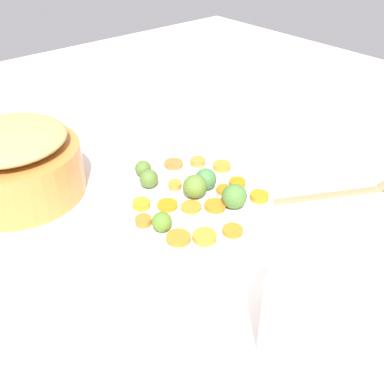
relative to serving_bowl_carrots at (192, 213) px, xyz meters
The scene contains 28 objects.
tabletop 0.06m from the serving_bowl_carrots, 124.06° to the left, with size 2.40×2.40×0.02m, color white.
serving_bowl_carrots is the anchor object (origin of this frame).
metal_pot 0.37m from the serving_bowl_carrots, 30.73° to the left, with size 0.26×0.26×0.10m, color #CA7D39.
stuffing_mound 0.38m from the serving_bowl_carrots, 30.73° to the left, with size 0.22×0.22×0.04m, color tan.
carrot_slice_0 0.06m from the serving_bowl_carrots, ahead, with size 0.02×0.02×0.01m, color orange.
carrot_slice_1 0.12m from the serving_bowl_carrots, behind, with size 0.03×0.03×0.01m, color orange.
carrot_slice_2 0.12m from the serving_bowl_carrots, 93.76° to the left, with size 0.03×0.03×0.01m, color orange.
carrot_slice_3 0.12m from the serving_bowl_carrots, 46.30° to the right, with size 0.03×0.03×0.01m, color orange.
carrot_slice_4 0.12m from the serving_bowl_carrots, 129.36° to the left, with size 0.04×0.04×0.01m, color orange.
carrot_slice_5 0.07m from the serving_bowl_carrots, behind, with size 0.04×0.04×0.01m, color orange.
carrot_slice_6 0.10m from the serving_bowl_carrots, 105.51° to the right, with size 0.03×0.03×0.01m, color orange.
carrot_slice_7 0.12m from the serving_bowl_carrots, 71.45° to the right, with size 0.03×0.03×0.01m, color orange.
carrot_slice_8 0.07m from the serving_bowl_carrots, 116.21° to the right, with size 0.03×0.03×0.01m, color orange.
carrot_slice_9 0.06m from the serving_bowl_carrots, 85.24° to the left, with size 0.03×0.03×0.01m, color orange.
carrot_slice_10 0.12m from the serving_bowl_carrots, 133.48° to the right, with size 0.03×0.03×0.01m, color orange.
carrot_slice_11 0.05m from the serving_bowl_carrots, 141.72° to the left, with size 0.03×0.03×0.01m, color orange.
carrot_slice_12 0.12m from the serving_bowl_carrots, 149.05° to the left, with size 0.04×0.04×0.01m, color orange.
carrot_slice_13 0.12m from the serving_bowl_carrots, 21.78° to the right, with size 0.04×0.04×0.01m, color orange.
carrot_slice_14 0.10m from the serving_bowl_carrots, 68.43° to the left, with size 0.03×0.03×0.01m, color orange.
brussels_sprout_0 0.07m from the serving_bowl_carrots, 83.04° to the right, with size 0.04×0.04×0.04m, color #43783E.
brussels_sprout_1 0.13m from the serving_bowl_carrots, 12.03° to the left, with size 0.03×0.03×0.03m, color #4F6F2B.
brussels_sprout_2 0.10m from the serving_bowl_carrots, 152.99° to the right, with size 0.04×0.04×0.04m, color #4A7932.
brussels_sprout_3 0.06m from the serving_bowl_carrots, 125.55° to the right, with size 0.04×0.04×0.04m, color #597C2D.
brussels_sprout_4 0.10m from the serving_bowl_carrots, 29.72° to the left, with size 0.03×0.03×0.03m, color #506F2D.
brussels_sprout_5 0.12m from the serving_bowl_carrots, 112.36° to the left, with size 0.03×0.03×0.03m, color #537E26.
wooden_spoon 0.39m from the serving_bowl_carrots, 112.21° to the right, with size 0.18×0.30×0.01m.
casserole_dish 0.34m from the serving_bowl_carrots, behind, with size 0.22×0.22×0.12m, color white.
dish_towel 0.32m from the serving_bowl_carrots, 95.66° to the left, with size 0.15×0.16×0.01m, color #C4AB8F.
Camera 1 is at (-0.47, 0.38, 0.54)m, focal length 42.16 mm.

